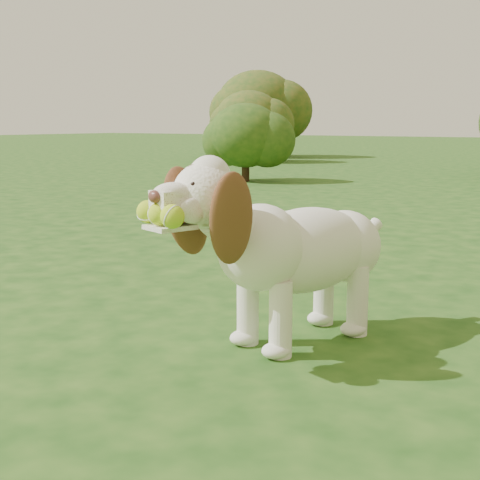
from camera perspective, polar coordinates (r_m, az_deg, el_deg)
The scene contains 5 objects.
ground at distance 2.94m, azimuth 7.37°, elevation -8.58°, with size 80.00×80.00×0.00m, color #184212.
dog at distance 2.78m, azimuth 4.06°, elevation -0.35°, with size 0.68×1.23×0.81m.
shrub_a at distance 10.64m, azimuth 0.48°, elevation 8.91°, with size 1.18×1.18×1.23m.
shrub_g at distance 18.21m, azimuth 1.49°, elevation 11.35°, with size 2.22×2.22×2.30m.
shrub_e at distance 15.88m, azimuth 0.76°, elevation 10.21°, with size 1.61×1.61×1.66m.
Camera 1 is at (1.21, -2.51, 0.93)m, focal length 50.00 mm.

